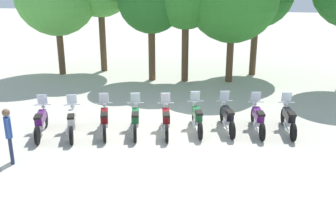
{
  "coord_description": "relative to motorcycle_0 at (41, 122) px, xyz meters",
  "views": [
    {
      "loc": [
        1.75,
        -13.73,
        5.97
      ],
      "look_at": [
        0.0,
        0.5,
        0.9
      ],
      "focal_mm": 43.18,
      "sensor_mm": 36.0,
      "label": 1
    }
  ],
  "objects": [
    {
      "name": "motorcycle_2",
      "position": [
        2.24,
        0.47,
        0.0
      ],
      "size": [
        0.78,
        2.14,
        1.37
      ],
      "rotation": [
        0.0,
        0.0,
        1.83
      ],
      "color": "black",
      "rests_on": "ground_plane"
    },
    {
      "name": "motorcycle_6",
      "position": [
        6.73,
        1.28,
        0.0
      ],
      "size": [
        0.71,
        2.16,
        1.37
      ],
      "rotation": [
        0.0,
        0.0,
        1.78
      ],
      "color": "black",
      "rests_on": "ground_plane"
    },
    {
      "name": "motorcycle_5",
      "position": [
        5.61,
        1.1,
        0.0
      ],
      "size": [
        0.69,
        2.17,
        1.37
      ],
      "rotation": [
        0.0,
        0.0,
        1.77
      ],
      "color": "black",
      "rests_on": "ground_plane"
    },
    {
      "name": "motorcycle_7",
      "position": [
        7.86,
        1.28,
        0.0
      ],
      "size": [
        0.62,
        2.19,
        1.37
      ],
      "rotation": [
        0.0,
        0.0,
        1.69
      ],
      "color": "black",
      "rests_on": "ground_plane"
    },
    {
      "name": "ground_plane",
      "position": [
        4.5,
        0.78,
        -0.52
      ],
      "size": [
        80.0,
        80.0,
        0.0
      ],
      "primitive_type": "plane",
      "color": "#BCB7A8"
    },
    {
      "name": "person_0",
      "position": [
        -0.01,
        -2.23,
        0.56
      ],
      "size": [
        0.32,
        0.39,
        1.81
      ],
      "rotation": [
        0.0,
        0.0,
        3.63
      ],
      "color": "#232D4C",
      "rests_on": "ground_plane"
    },
    {
      "name": "tree_2",
      "position": [
        2.84,
        7.79,
        3.66
      ],
      "size": [
        3.42,
        3.42,
        5.91
      ],
      "color": "brown",
      "rests_on": "ground_plane"
    },
    {
      "name": "motorcycle_4",
      "position": [
        4.49,
        0.75,
        0.0
      ],
      "size": [
        0.63,
        2.18,
        1.37
      ],
      "rotation": [
        0.0,
        0.0,
        1.73
      ],
      "color": "black",
      "rests_on": "ground_plane"
    },
    {
      "name": "motorcycle_1",
      "position": [
        1.12,
        0.15,
        0.0
      ],
      "size": [
        0.83,
        2.13,
        1.37
      ],
      "rotation": [
        0.0,
        0.0,
        1.86
      ],
      "color": "black",
      "rests_on": "ground_plane"
    },
    {
      "name": "motorcycle_3",
      "position": [
        3.37,
        0.63,
        0.0
      ],
      "size": [
        0.65,
        2.17,
        1.37
      ],
      "rotation": [
        0.0,
        0.0,
        1.75
      ],
      "color": "black",
      "rests_on": "ground_plane"
    },
    {
      "name": "motorcycle_8",
      "position": [
        8.98,
        1.38,
        0.0
      ],
      "size": [
        0.62,
        2.19,
        1.37
      ],
      "rotation": [
        0.0,
        0.0,
        1.64
      ],
      "color": "black",
      "rests_on": "ground_plane"
    },
    {
      "name": "motorcycle_0",
      "position": [
        0.0,
        0.0,
        0.0
      ],
      "size": [
        0.74,
        2.15,
        1.37
      ],
      "rotation": [
        0.0,
        0.0,
        1.8
      ],
      "color": "black",
      "rests_on": "ground_plane"
    }
  ]
}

